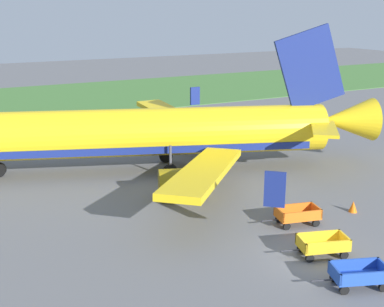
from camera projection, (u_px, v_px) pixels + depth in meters
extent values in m
plane|color=slate|center=(311.00, 258.00, 26.47)|extent=(220.00, 220.00, 0.00)
cube|color=#477A38|center=(56.00, 99.00, 73.25)|extent=(220.00, 28.00, 0.06)
cylinder|color=yellow|center=(136.00, 133.00, 39.84)|extent=(29.44, 13.82, 3.70)
cube|color=navy|center=(136.00, 145.00, 40.12)|extent=(26.56, 12.61, 0.56)
cone|color=yellow|center=(346.00, 120.00, 41.91)|extent=(5.44, 4.85, 3.52)
cube|color=yellow|center=(205.00, 171.00, 32.59)|extent=(10.65, 11.38, 1.35)
cube|color=navy|center=(275.00, 189.00, 26.47)|extent=(0.95, 0.89, 1.90)
cylinder|color=#856D0E|center=(183.00, 184.00, 34.29)|extent=(3.73, 3.07, 2.10)
cube|color=yellow|center=(177.00, 118.00, 48.52)|extent=(3.01, 13.08, 1.35)
cube|color=navy|center=(195.00, 96.00, 54.79)|extent=(1.11, 0.24, 1.90)
cylinder|color=#856D0E|center=(166.00, 136.00, 47.24)|extent=(3.73, 3.07, 2.10)
cube|color=navy|center=(310.00, 68.00, 40.32)|extent=(5.73, 2.40, 6.88)
cube|color=yellow|center=(324.00, 129.00, 38.42)|extent=(4.63, 5.20, 0.24)
cube|color=yellow|center=(296.00, 112.00, 44.53)|extent=(2.00, 5.26, 0.24)
cylinder|color=#4C4C51|center=(170.00, 159.00, 38.49)|extent=(0.20, 0.20, 2.04)
cylinder|color=black|center=(171.00, 172.00, 38.77)|extent=(1.19, 0.80, 1.10)
cylinder|color=#4C4C51|center=(165.00, 144.00, 42.69)|extent=(0.20, 0.20, 2.04)
cylinder|color=black|center=(166.00, 156.00, 42.97)|extent=(1.19, 0.80, 1.10)
cube|color=#234CB2|center=(359.00, 277.00, 23.67)|extent=(2.83, 2.18, 0.08)
cube|color=#234CB2|center=(366.00, 278.00, 22.97)|extent=(2.38, 0.96, 0.55)
cube|color=#234CB2|center=(353.00, 264.00, 24.21)|extent=(2.38, 0.96, 0.55)
cube|color=#234CB2|center=(335.00, 273.00, 23.44)|extent=(0.58, 1.35, 0.55)
cube|color=#234CB2|center=(384.00, 269.00, 23.74)|extent=(0.58, 1.35, 0.55)
cylinder|color=#2D2D33|center=(322.00, 281.00, 23.46)|extent=(0.97, 0.42, 0.08)
cylinder|color=black|center=(344.00, 290.00, 23.09)|extent=(0.47, 0.30, 0.44)
cylinder|color=black|center=(334.00, 277.00, 24.16)|extent=(0.47, 0.30, 0.44)
cylinder|color=black|center=(383.00, 287.00, 23.33)|extent=(0.47, 0.30, 0.44)
cylinder|color=black|center=(372.00, 275.00, 24.40)|extent=(0.47, 0.30, 0.44)
cube|color=gold|center=(323.00, 247.00, 26.67)|extent=(2.80, 2.07, 0.08)
cube|color=gold|center=(329.00, 247.00, 25.97)|extent=(2.42, 0.83, 0.55)
cube|color=gold|center=(318.00, 236.00, 27.19)|extent=(2.42, 0.83, 0.55)
cube|color=gold|center=(301.00, 243.00, 26.37)|extent=(0.51, 1.37, 0.55)
cube|color=gold|center=(345.00, 240.00, 26.79)|extent=(0.51, 1.37, 0.55)
cylinder|color=#2D2D33|center=(290.00, 251.00, 26.35)|extent=(0.98, 0.37, 0.08)
cylinder|color=black|center=(310.00, 258.00, 26.04)|extent=(0.47, 0.28, 0.44)
cylinder|color=black|center=(301.00, 248.00, 27.10)|extent=(0.47, 0.28, 0.44)
cylinder|color=black|center=(344.00, 255.00, 26.37)|extent=(0.47, 0.28, 0.44)
cylinder|color=black|center=(334.00, 245.00, 27.43)|extent=(0.47, 0.28, 0.44)
cube|color=orange|center=(298.00, 217.00, 30.53)|extent=(2.76, 1.94, 0.08)
cube|color=orange|center=(303.00, 216.00, 29.83)|extent=(2.46, 0.67, 0.55)
cube|color=orange|center=(293.00, 208.00, 31.05)|extent=(2.46, 0.67, 0.55)
cube|color=orange|center=(279.00, 214.00, 30.15)|extent=(0.42, 1.39, 0.55)
cube|color=orange|center=(316.00, 210.00, 30.73)|extent=(0.42, 1.39, 0.55)
cylinder|color=#2D2D33|center=(269.00, 220.00, 30.10)|extent=(0.99, 0.31, 0.08)
cylinder|color=black|center=(287.00, 226.00, 29.85)|extent=(0.47, 0.26, 0.44)
cylinder|color=black|center=(279.00, 219.00, 30.89)|extent=(0.47, 0.26, 0.44)
cylinder|color=black|center=(316.00, 223.00, 30.30)|extent=(0.47, 0.26, 0.44)
cylinder|color=black|center=(307.00, 216.00, 31.34)|extent=(0.47, 0.26, 0.44)
cone|color=orange|center=(353.00, 207.00, 32.44)|extent=(0.54, 0.54, 0.72)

